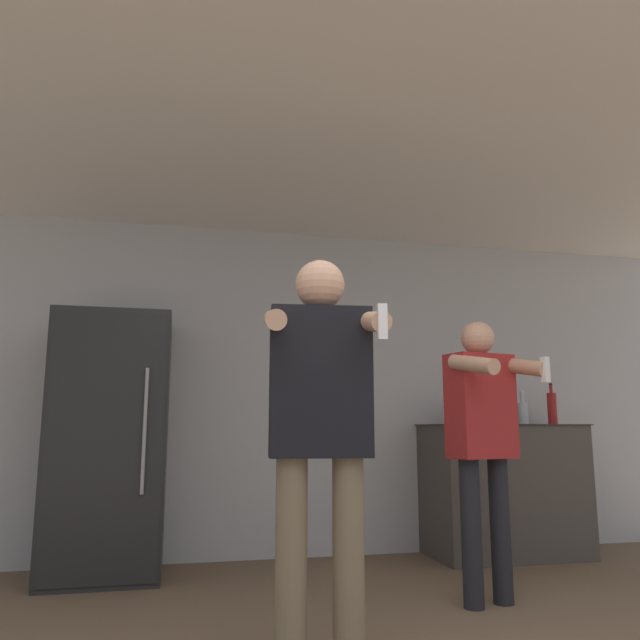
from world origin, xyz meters
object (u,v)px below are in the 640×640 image
refrigerator (110,443)px  bottle_clear_vodka (552,408)px  bottle_amber_bourbon (501,412)px  bottle_tall_gin (478,411)px  person_woman_foreground (320,420)px  bottle_green_wine (448,410)px  bottle_short_whiskey (523,411)px  person_man_side (483,428)px

refrigerator → bottle_clear_vodka: size_ratio=5.17×
refrigerator → bottle_clear_vodka: bearing=1.3°
refrigerator → bottle_amber_bourbon: bearing=1.5°
bottle_tall_gin → person_woman_foreground: 2.64m
bottle_green_wine → bottle_amber_bourbon: size_ratio=1.21×
bottle_amber_bourbon → bottle_clear_vodka: (0.46, 0.00, 0.04)m
refrigerator → bottle_amber_bourbon: size_ratio=6.83×
refrigerator → person_woman_foreground: size_ratio=1.02×
refrigerator → bottle_clear_vodka: 3.44m
bottle_short_whiskey → person_man_side: (-1.00, -1.24, -0.13)m
person_man_side → person_woman_foreground: bearing=-147.0°
bottle_green_wine → bottle_amber_bourbon: bearing=0.0°
bottle_green_wine → bottle_short_whiskey: 0.65m
bottle_amber_bourbon → person_woman_foreground: (-1.95, -1.98, -0.09)m
bottle_amber_bourbon → bottle_clear_vodka: size_ratio=0.76×
bottle_tall_gin → bottle_amber_bourbon: (0.20, 0.00, -0.01)m
bottle_tall_gin → bottle_clear_vodka: 0.67m
bottle_green_wine → bottle_clear_vodka: bearing=0.0°
refrigerator → bottle_tall_gin: (2.77, 0.08, 0.23)m
bottle_short_whiskey → person_man_side: size_ratio=0.17×
bottle_tall_gin → refrigerator: bearing=-178.4°
refrigerator → bottle_green_wine: size_ratio=5.62×
bottle_green_wine → bottle_tall_gin: bottle_green_wine is taller
bottle_green_wine → person_man_side: 1.30m
bottle_amber_bourbon → person_woman_foreground: size_ratio=0.15×
person_woman_foreground → person_man_side: person_woman_foreground is taller
bottle_amber_bourbon → person_woman_foreground: 2.78m
bottle_short_whiskey → person_woman_foreground: bearing=-137.2°
refrigerator → bottle_short_whiskey: bearing=1.4°
bottle_short_whiskey → bottle_tall_gin: bearing=-180.0°
bottle_short_whiskey → bottle_clear_vodka: bearing=0.0°
bottle_short_whiskey → person_woman_foreground: 2.92m
bottle_green_wine → bottle_short_whiskey: size_ratio=1.12×
person_man_side → bottle_tall_gin: bearing=64.0°
bottle_tall_gin → bottle_short_whiskey: size_ratio=0.95×
bottle_green_wine → person_man_side: bearing=-105.7°
bottle_clear_vodka → person_man_side: (-1.27, -1.24, -0.17)m
bottle_tall_gin → bottle_clear_vodka: (0.66, 0.00, 0.03)m
bottle_amber_bourbon → person_man_side: (-0.81, -1.24, -0.13)m
bottle_clear_vodka → refrigerator: bearing=-178.7°
bottle_short_whiskey → person_man_side: person_man_side is taller
refrigerator → bottle_green_wine: 2.53m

